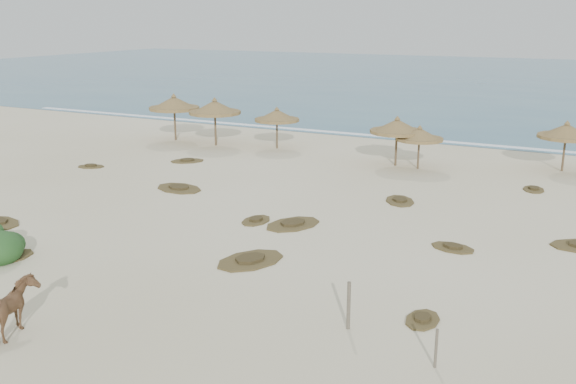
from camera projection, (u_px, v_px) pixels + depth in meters
name	position (u px, v px, depth m)	size (l,w,h in m)	color
ground	(194.00, 260.00, 22.48)	(160.00, 160.00, 0.00)	beige
ocean	(512.00, 80.00, 87.09)	(200.00, 100.00, 0.01)	#2B5D81
foam_line	(408.00, 139.00, 44.88)	(70.00, 0.60, 0.01)	white
palapa_0	(174.00, 104.00, 43.79)	(4.40, 4.40, 3.22)	brown
palapa_1	(215.00, 108.00, 41.97)	(4.36, 4.36, 3.19)	brown
palapa_2	(277.00, 116.00, 41.08)	(3.65, 3.65, 2.71)	brown
palapa_3	(419.00, 135.00, 35.48)	(3.30, 3.30, 2.48)	brown
palapa_4	(397.00, 127.00, 36.23)	(3.12, 3.12, 2.87)	brown
palapa_5	(566.00, 132.00, 34.86)	(4.01, 4.01, 2.83)	brown
horse	(13.00, 310.00, 16.96)	(0.81, 1.77, 1.49)	brown
fence_post_near	(349.00, 306.00, 17.34)	(0.10, 0.10, 1.38)	#615948
fence_post_far	(436.00, 348.00, 15.45)	(0.07, 0.07, 1.02)	#615948
scrub_1	(179.00, 188.00, 31.73)	(2.95, 2.26, 0.16)	brown
scrub_2	(256.00, 220.00, 26.71)	(1.05, 1.61, 0.16)	brown
scrub_3	(293.00, 224.00, 26.24)	(2.53, 2.98, 0.16)	brown
scrub_4	(453.00, 247.00, 23.56)	(1.84, 1.41, 0.16)	brown
scrub_6	(187.00, 161.00, 37.78)	(2.33, 2.24, 0.16)	brown
scrub_7	(400.00, 201.00, 29.56)	(2.03, 2.34, 0.16)	brown
scrub_8	(91.00, 166.00, 36.38)	(1.77, 1.45, 0.16)	brown
scrub_9	(250.00, 260.00, 22.34)	(2.60, 3.09, 0.16)	brown
scrub_10	(534.00, 189.00, 31.53)	(1.25, 1.68, 0.16)	brown
scrub_11	(7.00, 257.00, 22.60)	(1.67, 2.19, 0.16)	brown
scrub_12	(422.00, 319.00, 17.95)	(0.95, 1.43, 0.16)	brown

